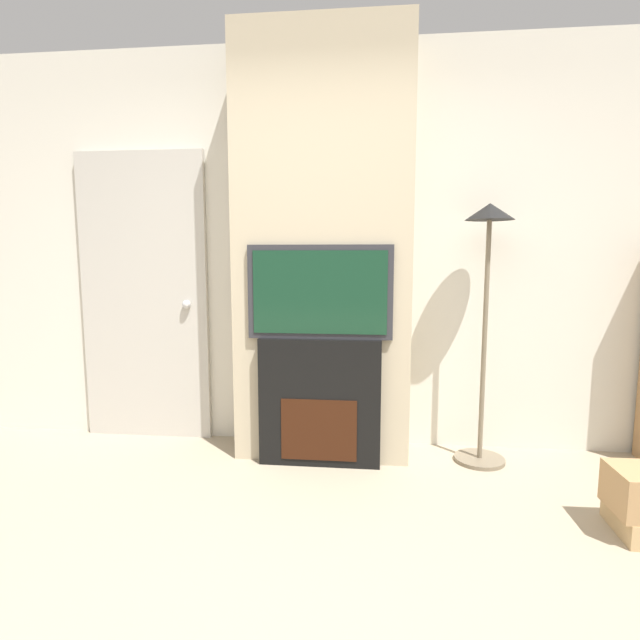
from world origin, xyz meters
name	(u,v)px	position (x,y,z in m)	size (l,w,h in m)	color
wall_back	(327,250)	(0.00, 2.03, 1.35)	(6.00, 0.06, 2.70)	silver
chimney_breast	(323,249)	(0.00, 1.81, 1.35)	(1.11, 0.39, 2.70)	#BCAD8E
fireplace	(320,402)	(0.00, 1.61, 0.40)	(0.76, 0.15, 0.80)	black
television	(320,292)	(0.00, 1.61, 1.09)	(0.89, 0.07, 0.57)	#2D2D33
floor_lamp	(487,278)	(1.02, 1.74, 1.17)	(0.32, 0.32, 1.62)	#726651
entry_door	(145,298)	(-1.30, 1.97, 1.01)	(0.92, 0.09, 2.03)	#BCB7AD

